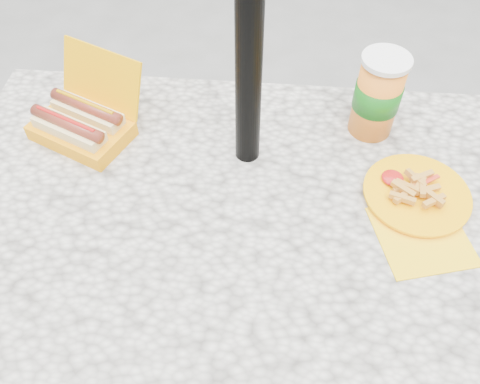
# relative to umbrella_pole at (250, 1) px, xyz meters

# --- Properties ---
(ground) EXTENTS (60.00, 60.00, 0.00)m
(ground) POSITION_rel_umbrella_pole_xyz_m (0.00, -0.16, -1.10)
(ground) COLOR slate
(picnic_table) EXTENTS (1.20, 0.80, 0.75)m
(picnic_table) POSITION_rel_umbrella_pole_xyz_m (0.00, -0.16, -0.46)
(picnic_table) COLOR beige
(picnic_table) RESTS_ON ground
(umbrella_pole) EXTENTS (0.05, 0.05, 2.20)m
(umbrella_pole) POSITION_rel_umbrella_pole_xyz_m (0.00, 0.00, 0.00)
(umbrella_pole) COLOR black
(umbrella_pole) RESTS_ON ground
(hotdog_box) EXTENTS (0.26, 0.25, 0.16)m
(hotdog_box) POSITION_rel_umbrella_pole_xyz_m (-0.36, 0.03, -0.31)
(hotdog_box) COLOR #FFAB00
(hotdog_box) RESTS_ON picnic_table
(fries_plate) EXTENTS (0.21, 0.30, 0.04)m
(fries_plate) POSITION_rel_umbrella_pole_xyz_m (0.34, -0.10, -0.34)
(fries_plate) COLOR yellow
(fries_plate) RESTS_ON picnic_table
(soda_cup) EXTENTS (0.10, 0.10, 0.19)m
(soda_cup) POSITION_rel_umbrella_pole_xyz_m (0.26, 0.10, -0.26)
(soda_cup) COLOR orange
(soda_cup) RESTS_ON picnic_table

